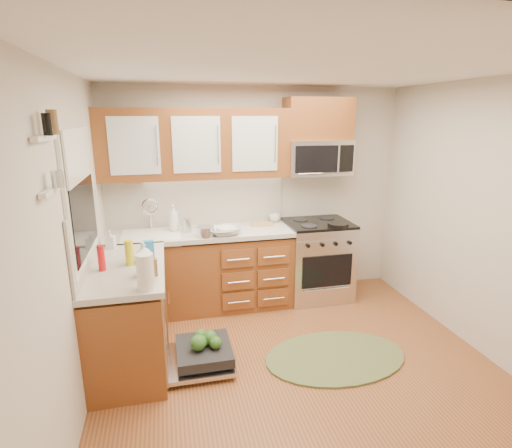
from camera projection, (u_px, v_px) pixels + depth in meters
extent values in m
plane|color=brown|center=(302.00, 372.00, 3.49)|extent=(3.50, 3.50, 0.00)
plane|color=white|center=(312.00, 68.00, 2.84)|extent=(3.50, 3.50, 0.00)
cube|color=beige|center=(257.00, 195.00, 4.81)|extent=(3.50, 0.04, 2.50)
cube|color=beige|center=(464.00, 366.00, 1.52)|extent=(3.50, 0.04, 2.50)
cube|color=beige|center=(70.00, 252.00, 2.78)|extent=(0.04, 3.50, 2.50)
cube|color=beige|center=(493.00, 223.00, 3.54)|extent=(0.04, 3.50, 2.50)
cube|color=brown|center=(201.00, 273.00, 4.59)|extent=(2.05, 0.60, 0.85)
cube|color=brown|center=(130.00, 318.00, 3.56)|extent=(0.60, 1.25, 0.85)
cube|color=beige|center=(200.00, 233.00, 4.45)|extent=(2.07, 0.64, 0.05)
cube|color=beige|center=(126.00, 268.00, 3.44)|extent=(0.64, 1.27, 0.05)
cube|color=#AFAA9D|center=(196.00, 201.00, 4.65)|extent=(2.05, 0.02, 0.57)
cube|color=#AFAA9D|center=(86.00, 236.00, 3.29)|extent=(0.02, 1.25, 0.57)
cube|color=brown|center=(318.00, 119.00, 4.56)|extent=(0.76, 0.35, 0.47)
cube|color=white|center=(79.00, 154.00, 3.10)|extent=(0.02, 0.96, 0.40)
cube|color=white|center=(44.00, 138.00, 2.25)|extent=(0.04, 0.40, 0.03)
cube|color=white|center=(52.00, 190.00, 2.33)|extent=(0.04, 0.40, 0.03)
cylinder|color=black|center=(338.00, 225.00, 4.52)|extent=(0.30, 0.30, 0.04)
cylinder|color=silver|center=(206.00, 232.00, 4.23)|extent=(0.22, 0.22, 0.11)
cube|color=tan|center=(262.00, 224.00, 4.71)|extent=(0.28, 0.20, 0.02)
cylinder|color=silver|center=(187.00, 226.00, 4.40)|extent=(0.12, 0.12, 0.15)
cylinder|color=white|center=(145.00, 272.00, 2.92)|extent=(0.16, 0.16, 0.28)
cylinder|color=yellow|center=(129.00, 253.00, 3.42)|extent=(0.07, 0.07, 0.22)
cylinder|color=red|center=(101.00, 258.00, 3.29)|extent=(0.07, 0.07, 0.22)
cube|color=brown|center=(147.00, 267.00, 3.20)|extent=(0.16, 0.13, 0.14)
cube|color=teal|center=(149.00, 249.00, 3.63)|extent=(0.10, 0.06, 0.15)
imported|color=#999999|center=(223.00, 231.00, 4.31)|extent=(0.30, 0.30, 0.07)
imported|color=#999999|center=(229.00, 231.00, 4.32)|extent=(0.31, 0.31, 0.08)
imported|color=#999999|center=(275.00, 217.00, 4.83)|extent=(0.18, 0.18, 0.11)
imported|color=#999999|center=(174.00, 218.00, 4.42)|extent=(0.12, 0.12, 0.30)
imported|color=#999999|center=(110.00, 239.00, 3.86)|extent=(0.09, 0.10, 0.18)
imported|color=#999999|center=(143.00, 252.00, 3.49)|extent=(0.18, 0.18, 0.18)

